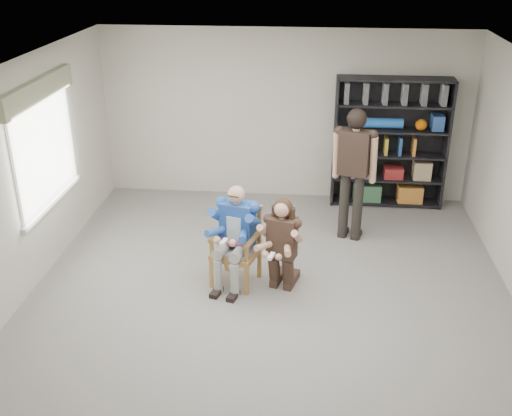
# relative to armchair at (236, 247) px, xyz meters

# --- Properties ---
(room_shell) EXTENTS (6.00, 7.00, 2.80)m
(room_shell) POSITION_rel_armchair_xyz_m (0.46, -0.57, 0.89)
(room_shell) COLOR beige
(room_shell) RESTS_ON ground
(floor) EXTENTS (6.00, 7.00, 0.01)m
(floor) POSITION_rel_armchair_xyz_m (0.46, -0.57, -0.51)
(floor) COLOR slate
(floor) RESTS_ON ground
(window_left) EXTENTS (0.16, 2.00, 1.75)m
(window_left) POSITION_rel_armchair_xyz_m (-2.49, 0.43, 1.12)
(window_left) COLOR white
(window_left) RESTS_ON room_shell
(armchair) EXTENTS (0.73, 0.71, 1.03)m
(armchair) POSITION_rel_armchair_xyz_m (0.00, 0.00, 0.00)
(armchair) COLOR olive
(armchair) RESTS_ON floor
(seated_man) EXTENTS (0.77, 0.93, 1.34)m
(seated_man) POSITION_rel_armchair_xyz_m (0.00, 0.00, 0.15)
(seated_man) COLOR navy
(seated_man) RESTS_ON floor
(kneeling_woman) EXTENTS (0.71, 0.93, 1.22)m
(kneeling_woman) POSITION_rel_armchair_xyz_m (0.58, -0.12, 0.10)
(kneeling_woman) COLOR #39231C
(kneeling_woman) RESTS_ON floor
(bookshelf) EXTENTS (1.80, 0.38, 2.10)m
(bookshelf) POSITION_rel_armchair_xyz_m (2.16, 2.71, 0.54)
(bookshelf) COLOR black
(bookshelf) RESTS_ON floor
(standing_man) EXTENTS (0.67, 0.49, 1.94)m
(standing_man) POSITION_rel_armchair_xyz_m (1.51, 1.40, 0.46)
(standing_man) COLOR black
(standing_man) RESTS_ON floor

